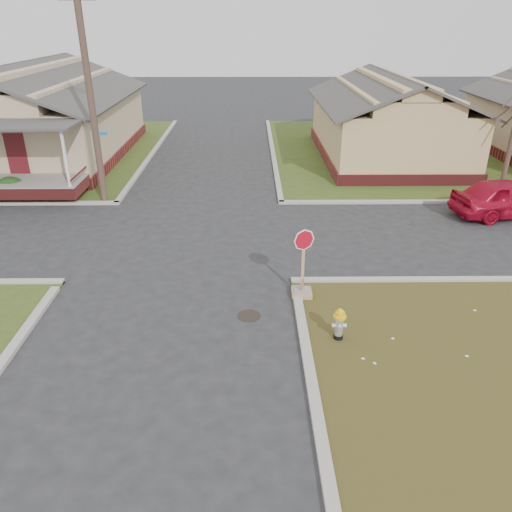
{
  "coord_description": "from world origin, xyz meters",
  "views": [
    {
      "loc": [
        2.27,
        -12.1,
        7.39
      ],
      "look_at": [
        2.41,
        1.0,
        1.1
      ],
      "focal_mm": 35.0,
      "sensor_mm": 36.0,
      "label": 1
    }
  ],
  "objects_px": {
    "stop_sign": "(302,281)",
    "red_sedan": "(508,198)",
    "utility_pole": "(90,92)",
    "fire_hydrant": "(339,322)"
  },
  "relations": [
    {
      "from": "utility_pole",
      "to": "red_sedan",
      "type": "bearing_deg",
      "value": -6.31
    },
    {
      "from": "fire_hydrant",
      "to": "red_sedan",
      "type": "bearing_deg",
      "value": 48.29
    },
    {
      "from": "red_sedan",
      "to": "stop_sign",
      "type": "bearing_deg",
      "value": 115.74
    },
    {
      "from": "utility_pole",
      "to": "red_sedan",
      "type": "distance_m",
      "value": 17.46
    },
    {
      "from": "fire_hydrant",
      "to": "stop_sign",
      "type": "xyz_separation_m",
      "value": [
        -0.72,
        2.18,
        -0.03
      ]
    },
    {
      "from": "utility_pole",
      "to": "fire_hydrant",
      "type": "bearing_deg",
      "value": -50.6
    },
    {
      "from": "stop_sign",
      "to": "red_sedan",
      "type": "bearing_deg",
      "value": 36.51
    },
    {
      "from": "utility_pole",
      "to": "red_sedan",
      "type": "relative_size",
      "value": 1.98
    },
    {
      "from": "fire_hydrant",
      "to": "red_sedan",
      "type": "height_order",
      "value": "red_sedan"
    },
    {
      "from": "utility_pole",
      "to": "red_sedan",
      "type": "height_order",
      "value": "utility_pole"
    }
  ]
}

